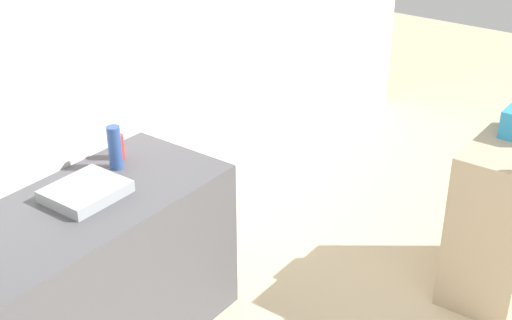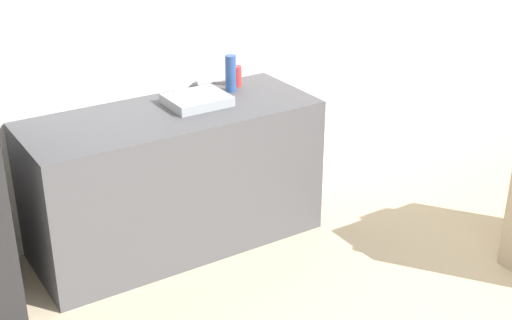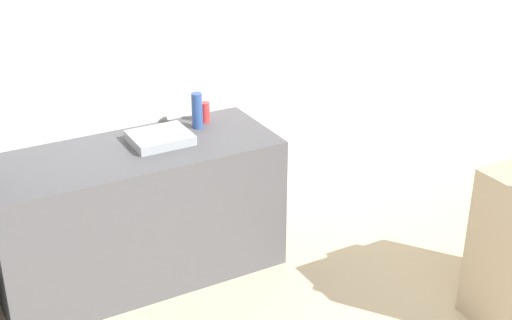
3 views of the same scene
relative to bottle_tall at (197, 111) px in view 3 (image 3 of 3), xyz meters
The scene contains 5 objects.
wall_back 0.48m from the bottle_tall, 139.00° to the left, with size 8.00×0.06×2.60m, color white.
counter 0.77m from the bottle_tall, 164.55° to the right, with size 1.81×0.71×0.90m, color #4C4C51.
sink_basin 0.34m from the bottle_tall, 160.96° to the right, with size 0.37×0.31×0.06m, color #9EA3A8.
bottle_tall is the anchor object (origin of this frame).
bottle_short 0.13m from the bottle_tall, 39.62° to the left, with size 0.06×0.06×0.14m, color red.
Camera 3 is at (-1.47, -1.10, 2.70)m, focal length 50.00 mm.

